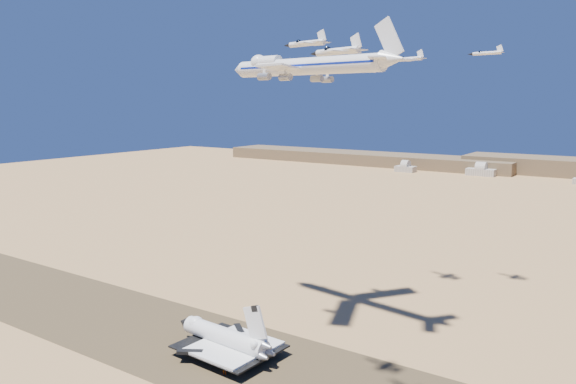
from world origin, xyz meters
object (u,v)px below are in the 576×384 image
Objects in this scene: chase_jet_a at (306,43)px; chase_jet_b at (336,51)px; chase_jet_d at (486,53)px; carrier_747 at (301,66)px; crew_c at (226,372)px; shuttle at (224,339)px; crew_b at (224,371)px; crew_a at (226,368)px; chase_jet_c at (408,59)px.

chase_jet_a reaches higher than chase_jet_b.
chase_jet_a is 112.55m from chase_jet_d.
carrier_747 reaches higher than crew_c.
crew_b is (8.57, -10.23, -4.28)m from shuttle.
crew_b is 98.51m from chase_jet_b.
crew_c is 98.26m from chase_jet_b.
chase_jet_b reaches higher than crew_b.
carrier_747 is 5.10× the size of chase_jet_d.
chase_jet_d reaches higher than crew_b.
crew_a is (2.02, -43.70, -89.88)m from carrier_747.
chase_jet_b is at bearing -157.78° from crew_c.
chase_jet_c is (14.31, 95.68, 94.52)m from crew_b.
chase_jet_c is (13.52, 95.81, 94.62)m from crew_c.
carrier_747 is 5.28× the size of chase_jet_a.
crew_a is at bearing -13.55° from crew_c.
chase_jet_a is at bearing -110.85° from crew_a.
crew_c is at bearing -153.49° from crew_a.
carrier_747 is 4.48× the size of chase_jet_c.
chase_jet_d is at bearing -35.53° from crew_a.
crew_a is at bearing -174.53° from chase_jet_a.
carrier_747 reaches higher than crew_a.
chase_jet_c is at bearing 78.72° from shuttle.
carrier_747 is 78.39m from chase_jet_d.
chase_jet_a is (31.79, -46.91, 1.99)m from carrier_747.
chase_jet_b is 1.10× the size of chase_jet_d.
chase_jet_d is at bearing 64.42° from carrier_747.
chase_jet_d is (48.79, 100.46, 92.32)m from shuttle.
chase_jet_c is at bearing 78.89° from carrier_747.
crew_b is at bearing -101.25° from chase_jet_d.
chase_jet_d reaches higher than chase_jet_b.
chase_jet_b is at bearing -119.90° from crew_a.
carrier_747 is 71.27m from chase_jet_b.
chase_jet_c reaches higher than crew_b.
chase_jet_d is (25.91, 15.00, 2.07)m from chase_jet_c.
crew_c is 0.11× the size of chase_jet_d.
chase_jet_c is at bearing 110.04° from chase_jet_a.
carrier_747 is (5.42, 35.52, 85.50)m from shuttle.
chase_jet_a reaches higher than crew_c.
crew_b is at bearing 25.97° from crew_c.
crew_b reaches higher than crew_a.
shuttle is 14.62m from crew_c.
shuttle is at bearing 176.63° from chase_jet_b.
crew_b is 96.14m from chase_jet_a.
chase_jet_b is (44.88, -55.35, -1.06)m from carrier_747.
carrier_747 is 99.96m from crew_a.
shuttle is at bearing 174.61° from chase_jet_a.
chase_jet_d is (40.22, 110.69, 96.60)m from crew_b.
chase_jet_a is 15.87m from chase_jet_b.
chase_jet_b is (13.09, -8.44, -3.05)m from chase_jet_a.
chase_jet_b is at bearing -17.81° from shuttle.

